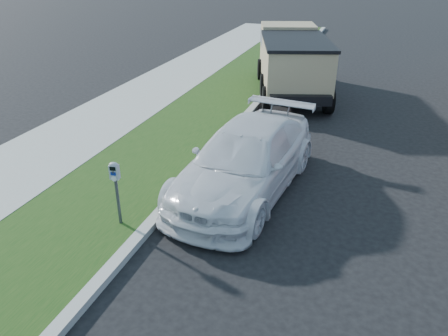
% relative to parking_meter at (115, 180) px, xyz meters
% --- Properties ---
extents(ground, '(120.00, 120.00, 0.00)m').
position_rel_parking_meter_xyz_m(ground, '(3.17, 0.47, -1.14)').
color(ground, black).
rests_on(ground, ground).
extents(streetside, '(6.12, 50.00, 0.15)m').
position_rel_parking_meter_xyz_m(streetside, '(-2.39, 2.47, -1.07)').
color(streetside, gray).
rests_on(streetside, ground).
extents(parking_meter, '(0.21, 0.15, 1.40)m').
position_rel_parking_meter_xyz_m(parking_meter, '(0.00, 0.00, 0.00)').
color(parking_meter, '#3F4247').
rests_on(parking_meter, ground).
extents(white_wagon, '(2.78, 5.63, 1.57)m').
position_rel_parking_meter_xyz_m(white_wagon, '(1.97, 2.46, -0.35)').
color(white_wagon, silver).
rests_on(white_wagon, ground).
extents(dump_truck, '(4.01, 6.56, 2.42)m').
position_rel_parking_meter_xyz_m(dump_truck, '(1.39, 10.80, 0.22)').
color(dump_truck, black).
rests_on(dump_truck, ground).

